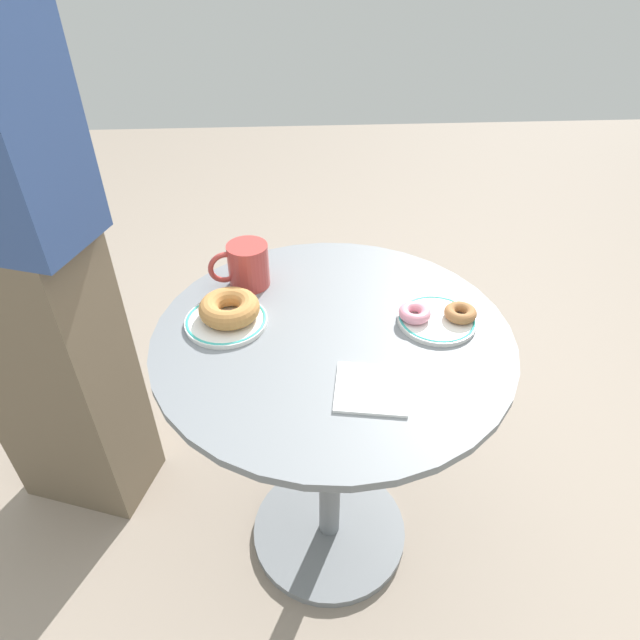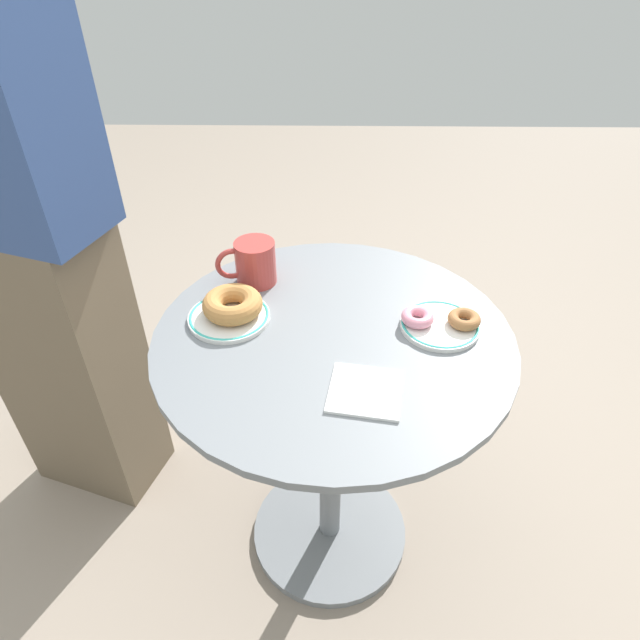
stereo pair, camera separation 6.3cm
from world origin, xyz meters
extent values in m
cube|color=gray|center=(0.00, 0.00, -0.01)|extent=(7.00, 7.00, 0.02)
cylinder|color=slate|center=(0.00, 0.00, 0.72)|extent=(0.73, 0.73, 0.02)
cylinder|color=slate|center=(0.00, 0.00, 0.37)|extent=(0.06, 0.06, 0.69)
cylinder|color=slate|center=(0.00, 0.00, 0.01)|extent=(0.42, 0.42, 0.03)
cylinder|color=white|center=(-0.22, 0.04, 0.74)|extent=(0.17, 0.17, 0.01)
torus|color=#38B2A8|center=(-0.22, 0.04, 0.74)|extent=(0.17, 0.17, 0.01)
cylinder|color=white|center=(0.22, 0.02, 0.74)|extent=(0.16, 0.16, 0.01)
torus|color=#38B2A8|center=(0.22, 0.02, 0.74)|extent=(0.16, 0.16, 0.01)
torus|color=#BC7F42|center=(-0.21, 0.05, 0.76)|extent=(0.17, 0.17, 0.04)
torus|color=#A36B3D|center=(0.27, 0.02, 0.75)|extent=(0.09, 0.09, 0.02)
torus|color=pink|center=(0.17, 0.03, 0.75)|extent=(0.08, 0.08, 0.02)
cube|color=white|center=(0.06, -0.17, 0.73)|extent=(0.15, 0.14, 0.01)
cylinder|color=#B73D38|center=(-0.18, 0.19, 0.78)|extent=(0.09, 0.09, 0.10)
torus|color=#B73D38|center=(-0.23, 0.17, 0.79)|extent=(0.08, 0.03, 0.08)
cube|color=brown|center=(-0.70, 0.23, 0.42)|extent=(0.40, 0.32, 0.85)
camera|label=1|loc=(-0.08, -0.86, 1.43)|focal=30.79mm
camera|label=2|loc=(-0.01, -0.86, 1.43)|focal=30.79mm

